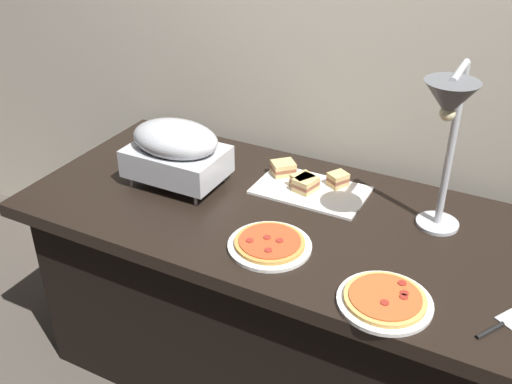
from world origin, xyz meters
name	(u,v)px	position (x,y,z in m)	size (l,w,h in m)	color
ground_plane	(288,373)	(0.00, 0.00, 0.00)	(8.00, 8.00, 0.00)	#4C443D
back_wall	(354,49)	(0.00, 0.50, 1.20)	(4.40, 0.04, 2.40)	beige
buffet_table	(290,299)	(0.00, 0.00, 0.39)	(1.90, 0.84, 0.76)	black
chafing_dish	(175,150)	(-0.47, 0.00, 0.90)	(0.35, 0.24, 0.24)	#B7BABF
heat_lamp	(449,117)	(0.45, 0.02, 1.20)	(0.15, 0.33, 0.57)	#B7BABF
pizza_plate_front	(270,244)	(0.01, -0.21, 0.77)	(0.27, 0.27, 0.03)	white
pizza_plate_center	(385,300)	(0.41, -0.30, 0.77)	(0.27, 0.27, 0.03)	white
sandwich_platter	(307,184)	(-0.03, 0.18, 0.78)	(0.40, 0.24, 0.06)	white
sauce_cup_far	(194,145)	(-0.58, 0.27, 0.78)	(0.06, 0.06, 0.03)	black
serving_spatula	(501,325)	(0.71, -0.24, 0.76)	(0.12, 0.16, 0.01)	#B7BABF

